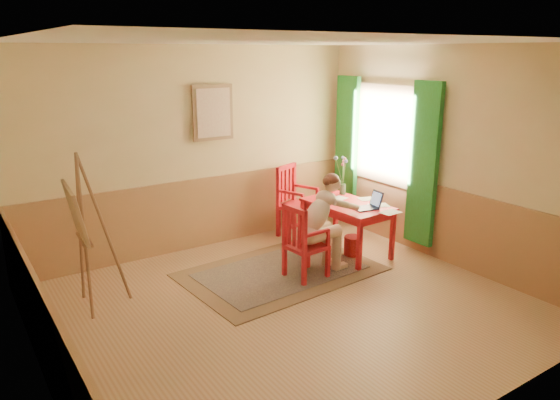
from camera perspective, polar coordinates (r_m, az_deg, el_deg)
room at (r=5.35m, az=1.04°, el=1.84°), size 5.04×4.54×2.84m
wainscot at (r=6.26m, az=-3.17°, el=-4.67°), size 5.00×4.50×1.00m
window at (r=7.72m, az=11.24°, el=5.52°), size 0.12×2.01×2.20m
wall_portrait at (r=7.26m, az=-7.36°, el=9.48°), size 0.60×0.05×0.76m
rug at (r=6.68m, az=0.11°, el=-7.85°), size 2.50×1.75×0.02m
table at (r=7.15m, az=7.38°, el=-1.04°), size 0.79×1.24×0.72m
chair_left at (r=6.34m, az=2.58°, el=-4.66°), size 0.47×0.45×0.95m
chair_back at (r=7.84m, az=1.68°, el=-0.10°), size 0.62×0.63×1.07m
figure at (r=6.44m, az=4.60°, el=-2.22°), size 0.96×0.44×1.27m
laptop at (r=6.92m, az=9.71°, el=-0.55°), size 0.39×0.27×0.22m
papers at (r=7.14m, az=9.65°, el=-0.38°), size 0.64×1.09×0.00m
vase at (r=7.52m, az=6.86°, el=2.56°), size 0.18×0.28×0.56m
wastebasket at (r=7.23m, az=8.04°, el=-5.01°), size 0.31×0.31×0.27m
easel at (r=5.82m, az=-21.13°, el=-1.93°), size 0.60×0.77×1.73m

